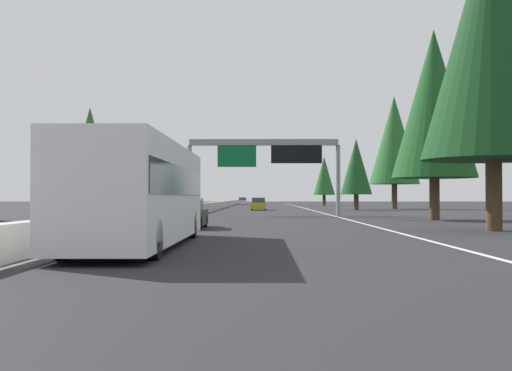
{
  "coord_description": "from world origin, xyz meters",
  "views": [
    {
      "loc": [
        -3.2,
        -5.73,
        1.51
      ],
      "look_at": [
        49.72,
        -5.21,
        2.52
      ],
      "focal_mm": 43.47,
      "sensor_mm": 36.0,
      "label": 1
    }
  ],
  "objects_px": {
    "sedan_near_center": "(258,204)",
    "conifer_right_near": "(434,104)",
    "sedan_far_left": "(242,201)",
    "conifer_right_distant": "(324,176)",
    "conifer_right_mid": "(356,167)",
    "conifer_left_mid": "(90,148)",
    "conifer_right_far": "(394,140)",
    "conifer_right_foreground": "(493,34)",
    "sign_gantry_overhead": "(266,155)",
    "sedan_far_center": "(186,214)",
    "oncoming_near": "(119,207)",
    "bus_near_right": "(141,191)"
  },
  "relations": [
    {
      "from": "conifer_right_foreground",
      "to": "conifer_right_far",
      "type": "bearing_deg",
      "value": -7.3
    },
    {
      "from": "bus_near_right",
      "to": "conifer_right_distant",
      "type": "distance_m",
      "value": 93.37
    },
    {
      "from": "sedan_far_center",
      "to": "conifer_left_mid",
      "type": "relative_size",
      "value": 0.36
    },
    {
      "from": "sedan_far_left",
      "to": "oncoming_near",
      "type": "bearing_deg",
      "value": 173.83
    },
    {
      "from": "conifer_right_mid",
      "to": "sedan_near_center",
      "type": "bearing_deg",
      "value": 92.83
    },
    {
      "from": "sign_gantry_overhead",
      "to": "conifer_left_mid",
      "type": "bearing_deg",
      "value": 44.01
    },
    {
      "from": "sedan_far_left",
      "to": "conifer_right_foreground",
      "type": "relative_size",
      "value": 0.3
    },
    {
      "from": "sign_gantry_overhead",
      "to": "conifer_right_foreground",
      "type": "distance_m",
      "value": 25.72
    },
    {
      "from": "sedan_near_center",
      "to": "sedan_far_left",
      "type": "bearing_deg",
      "value": 3.78
    },
    {
      "from": "conifer_left_mid",
      "to": "sedan_far_center",
      "type": "bearing_deg",
      "value": -158.6
    },
    {
      "from": "sedan_far_left",
      "to": "conifer_right_distant",
      "type": "xyz_separation_m",
      "value": [
        -16.39,
        -15.18,
        4.67
      ]
    },
    {
      "from": "sedan_far_left",
      "to": "sedan_near_center",
      "type": "bearing_deg",
      "value": -176.22
    },
    {
      "from": "sign_gantry_overhead",
      "to": "oncoming_near",
      "type": "xyz_separation_m",
      "value": [
        1.3,
        12.46,
        -4.35
      ]
    },
    {
      "from": "oncoming_near",
      "to": "conifer_right_distant",
      "type": "relative_size",
      "value": 0.5
    },
    {
      "from": "oncoming_near",
      "to": "conifer_right_near",
      "type": "height_order",
      "value": "conifer_right_near"
    },
    {
      "from": "oncoming_near",
      "to": "sedan_near_center",
      "type": "bearing_deg",
      "value": 149.74
    },
    {
      "from": "sign_gantry_overhead",
      "to": "conifer_right_far",
      "type": "height_order",
      "value": "conifer_right_far"
    },
    {
      "from": "conifer_right_mid",
      "to": "conifer_right_far",
      "type": "bearing_deg",
      "value": -40.98
    },
    {
      "from": "bus_near_right",
      "to": "conifer_right_foreground",
      "type": "distance_m",
      "value": 18.16
    },
    {
      "from": "conifer_left_mid",
      "to": "conifer_right_mid",
      "type": "bearing_deg",
      "value": -88.85
    },
    {
      "from": "conifer_left_mid",
      "to": "sedan_near_center",
      "type": "bearing_deg",
      "value": -89.83
    },
    {
      "from": "conifer_right_near",
      "to": "conifer_right_distant",
      "type": "xyz_separation_m",
      "value": [
        69.8,
        0.34,
        -2.4
      ]
    },
    {
      "from": "sign_gantry_overhead",
      "to": "sedan_far_left",
      "type": "bearing_deg",
      "value": 3.27
    },
    {
      "from": "conifer_left_mid",
      "to": "oncoming_near",
      "type": "bearing_deg",
      "value": -157.86
    },
    {
      "from": "conifer_right_far",
      "to": "conifer_right_distant",
      "type": "height_order",
      "value": "conifer_right_far"
    },
    {
      "from": "conifer_right_far",
      "to": "conifer_left_mid",
      "type": "xyz_separation_m",
      "value": [
        -7.51,
        37.39,
        -1.55
      ]
    },
    {
      "from": "sedan_far_center",
      "to": "sedan_near_center",
      "type": "xyz_separation_m",
      "value": [
        42.36,
        -3.3,
        0.0
      ]
    },
    {
      "from": "conifer_right_foreground",
      "to": "conifer_right_near",
      "type": "height_order",
      "value": "conifer_right_foreground"
    },
    {
      "from": "sedan_far_left",
      "to": "oncoming_near",
      "type": "relative_size",
      "value": 1.0
    },
    {
      "from": "oncoming_near",
      "to": "conifer_right_mid",
      "type": "xyz_separation_m",
      "value": [
        20.66,
        -23.27,
        4.44
      ]
    },
    {
      "from": "conifer_right_far",
      "to": "conifer_right_distant",
      "type": "distance_m",
      "value": 31.78
    },
    {
      "from": "conifer_right_mid",
      "to": "conifer_left_mid",
      "type": "bearing_deg",
      "value": 91.15
    },
    {
      "from": "conifer_right_near",
      "to": "conifer_right_mid",
      "type": "height_order",
      "value": "conifer_right_near"
    },
    {
      "from": "conifer_right_foreground",
      "to": "conifer_right_far",
      "type": "xyz_separation_m",
      "value": [
        52.19,
        -6.69,
        0.05
      ]
    },
    {
      "from": "sedan_far_left",
      "to": "conifer_left_mid",
      "type": "xyz_separation_m",
      "value": [
        -54.92,
        16.25,
        6.68
      ]
    },
    {
      "from": "conifer_left_mid",
      "to": "sedan_far_left",
      "type": "bearing_deg",
      "value": -16.48
    },
    {
      "from": "conifer_right_near",
      "to": "conifer_left_mid",
      "type": "xyz_separation_m",
      "value": [
        31.28,
        31.77,
        -0.39
      ]
    },
    {
      "from": "sedan_near_center",
      "to": "conifer_right_mid",
      "type": "bearing_deg",
      "value": -87.17
    },
    {
      "from": "oncoming_near",
      "to": "conifer_left_mid",
      "type": "distance_m",
      "value": 22.64
    },
    {
      "from": "oncoming_near",
      "to": "conifer_right_mid",
      "type": "relative_size",
      "value": 0.52
    },
    {
      "from": "sign_gantry_overhead",
      "to": "conifer_right_far",
      "type": "relative_size",
      "value": 0.87
    },
    {
      "from": "conifer_right_far",
      "to": "conifer_right_distant",
      "type": "xyz_separation_m",
      "value": [
        31.01,
        5.97,
        -3.56
      ]
    },
    {
      "from": "conifer_right_far",
      "to": "conifer_right_foreground",
      "type": "bearing_deg",
      "value": 172.7
    },
    {
      "from": "sedan_far_center",
      "to": "oncoming_near",
      "type": "xyz_separation_m",
      "value": [
        22.26,
        8.42,
        0.0
      ]
    },
    {
      "from": "sedan_far_center",
      "to": "conifer_right_near",
      "type": "relative_size",
      "value": 0.34
    },
    {
      "from": "bus_near_right",
      "to": "sedan_far_center",
      "type": "height_order",
      "value": "bus_near_right"
    },
    {
      "from": "sedan_far_center",
      "to": "conifer_right_far",
      "type": "xyz_separation_m",
      "value": [
        49.81,
        -20.82,
        8.23
      ]
    },
    {
      "from": "sedan_near_center",
      "to": "conifer_right_near",
      "type": "bearing_deg",
      "value": -159.21
    },
    {
      "from": "conifer_right_mid",
      "to": "oncoming_near",
      "type": "bearing_deg",
      "value": 131.61
    },
    {
      "from": "conifer_right_foreground",
      "to": "conifer_right_far",
      "type": "relative_size",
      "value": 0.99
    }
  ]
}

